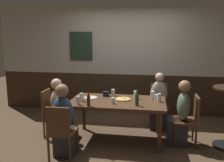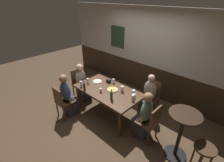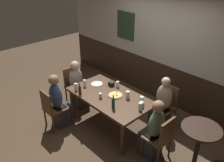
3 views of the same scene
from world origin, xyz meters
TOP-DOWN VIEW (x-y plane):
  - ground_plane at (0.00, 0.00)m, footprint 12.00×12.00m
  - wall_back at (-0.01, 1.65)m, footprint 6.40×0.13m
  - dining_table at (0.00, 0.00)m, footprint 1.69×0.94m
  - chair_head_east at (1.26, 0.00)m, footprint 0.40×0.40m
  - chair_left_near at (-0.75, -0.89)m, footprint 0.40×0.40m
  - chair_head_west at (-1.26, 0.00)m, footprint 0.40×0.40m
  - chair_right_far at (0.75, 0.89)m, footprint 0.40×0.40m
  - person_head_east at (1.10, 0.00)m, footprint 0.37×0.34m
  - person_left_near at (-0.75, -0.72)m, footprint 0.34×0.37m
  - person_head_west at (-1.10, 0.00)m, footprint 0.37×0.34m
  - person_right_far at (0.75, 0.72)m, footprint 0.34×0.37m
  - pizza at (0.08, 0.07)m, footprint 0.28×0.28m
  - tumbler_water at (-0.05, -0.20)m, footprint 0.06×0.06m
  - pint_glass_stout at (-0.62, -0.36)m, footprint 0.07×0.07m
  - pint_glass_pale at (0.73, 0.06)m, footprint 0.06×0.06m
  - highball_clear at (0.61, 0.24)m, footprint 0.08×0.08m
  - beer_glass_tall at (0.31, 0.18)m, footprint 0.08×0.08m
  - tumbler_short at (-0.63, -0.13)m, footprint 0.06×0.06m
  - beer_glass_half at (-0.14, 0.35)m, footprint 0.07×0.07m
  - pint_glass_amber at (0.69, 0.15)m, footprint 0.07×0.07m
  - beer_bottle_green at (0.36, -0.24)m, footprint 0.06×0.06m
  - beer_bottle_brown at (-0.43, -0.40)m, footprint 0.06×0.06m
  - plate_white_large at (-0.53, 0.11)m, footprint 0.25×0.25m
  - condiment_caddy at (-0.27, 0.29)m, footprint 0.11×0.09m
  - side_bar_table at (1.89, 0.01)m, footprint 0.56×0.56m

SIDE VIEW (x-z plane):
  - ground_plane at x=0.00m, z-range 0.00..0.00m
  - person_head_west at x=-1.10m, z-range -0.09..1.02m
  - person_right_far at x=0.75m, z-range -0.09..1.05m
  - person_head_east at x=1.10m, z-range -0.09..1.06m
  - chair_head_east at x=1.26m, z-range 0.06..0.94m
  - chair_left_near at x=-0.75m, z-range 0.06..0.94m
  - chair_head_west at x=-1.26m, z-range 0.06..0.94m
  - chair_right_far at x=0.75m, z-range 0.06..0.94m
  - person_left_near at x=-0.75m, z-range -0.09..1.09m
  - side_bar_table at x=1.89m, z-range 0.09..1.14m
  - dining_table at x=0.00m, z-range 0.29..1.03m
  - plate_white_large at x=-0.53m, z-range 0.74..0.75m
  - pizza at x=0.08m, z-range 0.74..0.77m
  - tumbler_water at x=-0.05m, z-range 0.73..0.83m
  - condiment_caddy at x=-0.27m, z-range 0.74..0.83m
  - pint_glass_amber at x=0.69m, z-range 0.73..0.84m
  - beer_glass_half at x=-0.14m, z-range 0.73..0.85m
  - pint_glass_pale at x=0.73m, z-range 0.73..0.88m
  - highball_clear at x=0.61m, z-range 0.73..0.88m
  - pint_glass_stout at x=-0.62m, z-range 0.73..0.88m
  - beer_glass_tall at x=0.31m, z-range 0.73..0.88m
  - tumbler_short at x=-0.63m, z-range 0.73..0.88m
  - beer_bottle_brown at x=-0.43m, z-range 0.71..0.96m
  - beer_bottle_green at x=0.36m, z-range 0.71..0.98m
  - wall_back at x=-0.01m, z-range 0.00..2.60m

